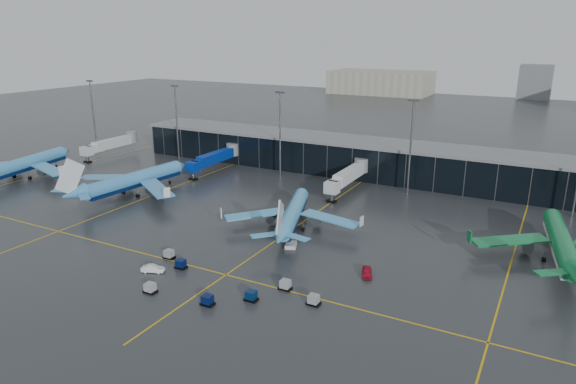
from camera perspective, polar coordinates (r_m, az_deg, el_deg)
The scene contains 14 objects.
ground at distance 111.28m, azimuth -6.71°, elevation -5.01°, with size 600.00×600.00×0.00m, color #282B2D.
terminal_pier at distance 161.87m, azimuth 5.86°, elevation 4.12°, with size 142.00×17.00×10.70m.
jet_bridges at distance 162.80m, azimuth -8.26°, elevation 3.79°, with size 94.00×27.50×7.20m.
flood_masts at distance 147.41m, azimuth 5.95°, elevation 6.15°, with size 203.00×0.50×25.50m.
distant_hangars at distance 355.64m, azimuth 27.05°, elevation 10.05°, with size 260.00×71.00×22.00m.
taxi_lines at distance 114.79m, azimuth 0.45°, elevation -4.17°, with size 220.00×120.00×0.02m.
airliner_klm_west at distance 173.91m, azimuth -27.26°, elevation 3.58°, with size 37.50×42.71×13.13m, color #4099D4, non-canonical shape.
airliner_arkefly at distance 144.04m, azimuth -16.68°, elevation 2.27°, with size 37.16×42.32×13.01m, color #4090D4, non-canonical shape.
airliner_klm_near at distance 113.99m, azimuth 0.58°, elevation -1.33°, with size 32.04×36.48×11.21m, color #44A1E0, non-canonical shape.
airliner_aer_lingus at distance 110.70m, azimuth 28.23°, elevation -3.80°, with size 34.62×39.43×12.12m, color #0D7539, non-canonical shape.
baggage_carts at distance 90.40m, azimuth -7.54°, elevation -10.00°, with size 34.69×13.70×1.70m.
mobile_airstair at distance 105.46m, azimuth 0.33°, elevation -5.72°, with size 3.21×3.78×3.45m.
service_van_red at distance 94.65m, azimuth 8.78°, elevation -8.77°, with size 1.72×4.28×1.46m, color #B40D29.
service_van_white at distance 98.07m, azimuth -14.78°, elevation -8.23°, with size 1.46×4.20×1.38m, color white.
Camera 1 is at (59.95, -83.87, 41.89)m, focal length 32.00 mm.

